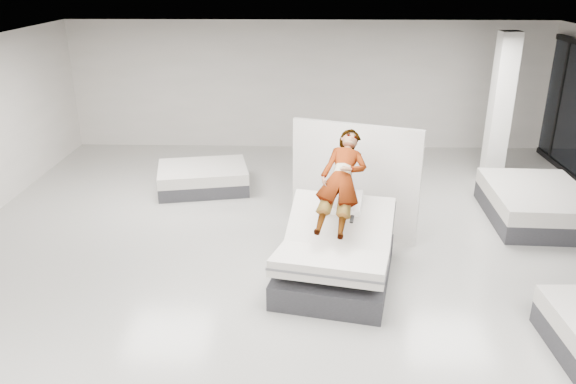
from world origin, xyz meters
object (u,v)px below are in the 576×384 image
at_px(remote, 352,219).
at_px(flat_bed_left_far, 203,178).
at_px(hero_bed, 336,258).
at_px(divider_panel, 354,182).
at_px(flat_bed_right_far, 536,204).
at_px(column, 500,110).
at_px(person, 341,194).

relative_size(remote, flat_bed_left_far, 0.07).
relative_size(hero_bed, divider_panel, 1.07).
distance_m(remote, flat_bed_right_far, 4.40).
xyz_separation_m(remote, flat_bed_right_far, (3.60, 2.41, -0.75)).
relative_size(flat_bed_right_far, column, 0.72).
distance_m(hero_bed, divider_panel, 1.73).
relative_size(person, divider_panel, 0.80).
bearing_deg(person, divider_panel, 88.35).
distance_m(hero_bed, person, 0.94).
bearing_deg(hero_bed, person, 77.84).
relative_size(person, column, 0.55).
bearing_deg(divider_panel, flat_bed_right_far, 32.33).
xyz_separation_m(divider_panel, flat_bed_left_far, (-2.98, 2.12, -0.75)).
bearing_deg(column, remote, -127.71).
height_order(divider_panel, flat_bed_left_far, divider_panel).
height_order(flat_bed_right_far, column, column).
xyz_separation_m(person, column, (3.54, 4.01, 0.33)).
bearing_deg(flat_bed_right_far, remote, -146.23).
bearing_deg(flat_bed_right_far, hero_bed, -148.56).
relative_size(remote, divider_panel, 0.06).
xyz_separation_m(remote, flat_bed_left_far, (-2.81, 3.78, -0.80)).
relative_size(hero_bed, flat_bed_left_far, 1.14).
distance_m(divider_panel, flat_bed_left_far, 3.74).
distance_m(person, remote, 0.47).
height_order(divider_panel, flat_bed_right_far, divider_panel).
bearing_deg(person, column, 60.71).
xyz_separation_m(flat_bed_right_far, flat_bed_left_far, (-6.42, 1.37, -0.06)).
distance_m(remote, column, 5.59).
relative_size(person, remote, 12.53).
xyz_separation_m(divider_panel, column, (3.23, 2.74, 0.60)).
xyz_separation_m(remote, divider_panel, (0.17, 1.65, -0.05)).
bearing_deg(column, person, -131.46).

